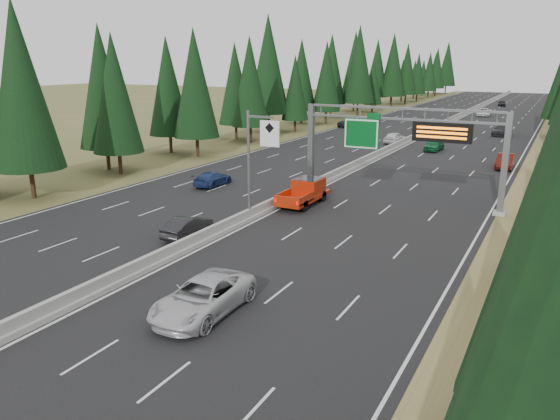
# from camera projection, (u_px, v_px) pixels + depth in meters

# --- Properties ---
(road) EXTENTS (32.00, 260.00, 0.08)m
(road) POSITION_uv_depth(u_px,v_px,m) (425.00, 134.00, 87.26)
(road) COLOR black
(road) RESTS_ON ground
(shoulder_right) EXTENTS (3.60, 260.00, 0.06)m
(shoulder_right) POSITION_uv_depth(u_px,v_px,m) (548.00, 142.00, 79.28)
(shoulder_right) COLOR olive
(shoulder_right) RESTS_ON ground
(shoulder_left) EXTENTS (3.60, 260.00, 0.06)m
(shoulder_left) POSITION_uv_depth(u_px,v_px,m) (323.00, 128.00, 95.23)
(shoulder_left) COLOR brown
(shoulder_left) RESTS_ON ground
(median_barrier) EXTENTS (0.70, 260.00, 0.85)m
(median_barrier) POSITION_uv_depth(u_px,v_px,m) (426.00, 132.00, 87.16)
(median_barrier) COLOR gray
(median_barrier) RESTS_ON road
(sign_gantry) EXTENTS (16.75, 0.98, 7.80)m
(sign_gantry) POSITION_uv_depth(u_px,v_px,m) (409.00, 141.00, 43.35)
(sign_gantry) COLOR slate
(sign_gantry) RESTS_ON road
(hov_sign_pole) EXTENTS (2.80, 0.50, 8.00)m
(hov_sign_pole) POSITION_uv_depth(u_px,v_px,m) (255.00, 159.00, 38.77)
(hov_sign_pole) COLOR slate
(hov_sign_pole) RESTS_ON road
(tree_row_left) EXTENTS (12.05, 243.85, 18.95)m
(tree_row_left) POSITION_uv_depth(u_px,v_px,m) (283.00, 75.00, 88.55)
(tree_row_left) COLOR black
(tree_row_left) RESTS_ON ground
(silver_minivan) EXTENTS (2.85, 6.02, 1.66)m
(silver_minivan) POSITION_uv_depth(u_px,v_px,m) (203.00, 297.00, 25.21)
(silver_minivan) COLOR silver
(silver_minivan) RESTS_ON road
(red_pickup) EXTENTS (2.21, 6.19, 2.02)m
(red_pickup) POSITION_uv_depth(u_px,v_px,m) (306.00, 190.00, 44.70)
(red_pickup) COLOR black
(red_pickup) RESTS_ON road
(car_ahead_green) EXTENTS (2.07, 4.58, 1.53)m
(car_ahead_green) POSITION_uv_depth(u_px,v_px,m) (434.00, 145.00, 70.80)
(car_ahead_green) COLOR #156031
(car_ahead_green) RESTS_ON road
(car_ahead_dkred) EXTENTS (1.78, 4.84, 1.58)m
(car_ahead_dkred) POSITION_uv_depth(u_px,v_px,m) (505.00, 161.00, 59.31)
(car_ahead_dkred) COLOR #4F110B
(car_ahead_dkred) RESTS_ON road
(car_ahead_dkgrey) EXTENTS (2.76, 5.73, 1.61)m
(car_ahead_dkgrey) POSITION_uv_depth(u_px,v_px,m) (502.00, 130.00, 85.37)
(car_ahead_dkgrey) COLOR #232325
(car_ahead_dkgrey) RESTS_ON road
(car_ahead_white) EXTENTS (2.86, 5.90, 1.62)m
(car_ahead_white) POSITION_uv_depth(u_px,v_px,m) (484.00, 112.00, 114.65)
(car_ahead_white) COLOR white
(car_ahead_white) RESTS_ON road
(car_ahead_far) EXTENTS (2.31, 4.78, 1.57)m
(car_ahead_far) POSITION_uv_depth(u_px,v_px,m) (502.00, 103.00, 139.20)
(car_ahead_far) COLOR black
(car_ahead_far) RESTS_ON road
(car_onc_near) EXTENTS (1.47, 4.16, 1.37)m
(car_onc_near) POSITION_uv_depth(u_px,v_px,m) (188.00, 227.00, 36.33)
(car_onc_near) COLOR black
(car_onc_near) RESTS_ON road
(car_onc_blue) EXTENTS (1.96, 4.65, 1.34)m
(car_onc_blue) POSITION_uv_depth(u_px,v_px,m) (213.00, 179.00, 51.15)
(car_onc_blue) COLOR navy
(car_onc_blue) RESTS_ON road
(car_onc_white) EXTENTS (2.33, 4.86, 1.60)m
(car_onc_white) POSITION_uv_depth(u_px,v_px,m) (395.00, 138.00, 77.24)
(car_onc_white) COLOR silver
(car_onc_white) RESTS_ON road
(car_onc_far) EXTENTS (2.29, 4.82, 1.33)m
(car_onc_far) POSITION_uv_depth(u_px,v_px,m) (347.00, 123.00, 96.25)
(car_onc_far) COLOR black
(car_onc_far) RESTS_ON road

